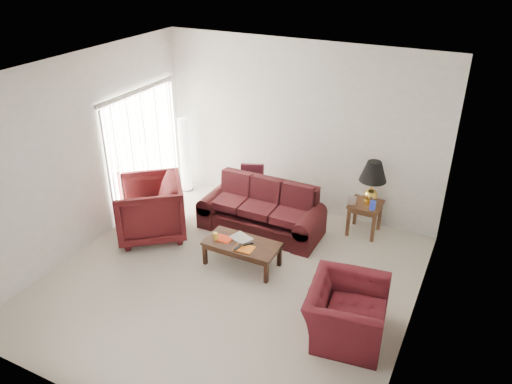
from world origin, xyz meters
TOP-DOWN VIEW (x-y plane):
  - floor at (0.00, 0.00)m, footprint 5.00×5.00m
  - blinds at (-2.42, 1.30)m, footprint 0.10×2.00m
  - sofa at (-0.20, 1.44)m, footprint 2.05×0.93m
  - throw_pillow at (-0.67, 2.04)m, footprint 0.45×0.33m
  - end_table at (1.36, 2.15)m, footprint 0.51×0.51m
  - table_lamp at (1.41, 2.20)m, footprint 0.49×0.49m
  - clock at (1.16, 2.01)m, footprint 0.15×0.08m
  - blue_canister at (1.50, 1.99)m, footprint 0.13×0.13m
  - picture_frame at (1.21, 2.31)m, footprint 0.14×0.16m
  - floor_lamp at (-2.17, 2.16)m, footprint 0.29×0.29m
  - armchair_left at (-1.77, 0.51)m, footprint 1.50×1.50m
  - armchair_right at (1.81, -0.29)m, footprint 1.06×1.18m
  - coffee_table at (-0.02, 0.43)m, footprint 1.12×0.57m
  - magazine_red at (-0.32, 0.39)m, footprint 0.25×0.19m
  - magazine_white at (-0.09, 0.53)m, footprint 0.37×0.33m
  - magazine_orange at (0.08, 0.30)m, footprint 0.29×0.22m
  - remote_a at (-0.00, 0.27)m, footprint 0.07×0.18m
  - remote_b at (0.09, 0.41)m, footprint 0.13×0.15m
  - yellow_glass at (-0.41, 0.33)m, footprint 0.09×0.09m

SIDE VIEW (x-z plane):
  - floor at x=0.00m, z-range 0.00..0.00m
  - coffee_table at x=-0.02m, z-range 0.00..0.39m
  - end_table at x=1.36m, z-range 0.00..0.55m
  - armchair_right at x=1.81m, z-range 0.00..0.69m
  - magazine_red at x=-0.32m, z-range 0.39..0.40m
  - magazine_orange at x=0.08m, z-range 0.39..0.41m
  - magazine_white at x=-0.09m, z-range 0.39..0.41m
  - sofa at x=-0.20m, z-range 0.00..0.83m
  - remote_b at x=0.09m, z-range 0.41..0.43m
  - remote_a at x=0.00m, z-range 0.41..0.43m
  - yellow_glass at x=-0.41m, z-range 0.39..0.51m
  - armchair_left at x=-1.77m, z-range 0.00..0.98m
  - clock at x=1.16m, z-range 0.55..0.69m
  - picture_frame at x=1.21m, z-range 0.60..0.65m
  - blue_canister at x=1.50m, z-range 0.55..0.71m
  - throw_pillow at x=-0.67m, z-range 0.46..0.88m
  - floor_lamp at x=-2.17m, z-range 0.00..1.47m
  - table_lamp at x=1.41m, z-range 0.55..1.29m
  - blinds at x=-2.42m, z-range 0.00..2.16m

